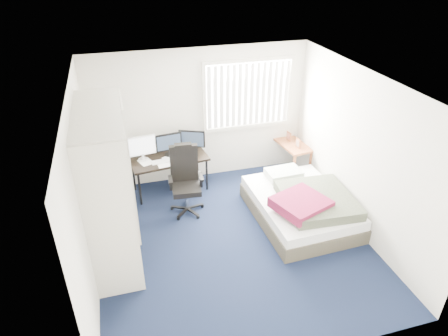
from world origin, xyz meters
TOP-DOWN VIEW (x-y plane):
  - ground at (0.00, 0.00)m, footprint 4.20×4.20m
  - room_shell at (0.00, 0.00)m, footprint 4.20×4.20m
  - window_assembly at (0.90, 2.04)m, footprint 1.72×0.09m
  - closet at (-1.67, 0.27)m, footprint 0.64×1.84m
  - desk at (-0.68, 1.76)m, footprint 1.43×0.80m
  - office_chair at (-0.51, 1.05)m, footprint 0.60×0.60m
  - footstool at (-0.27, 1.73)m, footprint 0.36×0.31m
  - nightstand at (1.75, 1.79)m, footprint 0.56×0.94m
  - bed at (1.26, 0.25)m, footprint 1.49×1.95m
  - pine_box at (-1.65, 0.22)m, footprint 0.46×0.37m

SIDE VIEW (x-z plane):
  - ground at x=0.00m, z-range 0.00..0.00m
  - pine_box at x=-1.65m, z-range 0.00..0.32m
  - footstool at x=-0.27m, z-range 0.07..0.33m
  - bed at x=1.26m, z-range -0.04..0.59m
  - office_chair at x=-0.51m, z-range -0.14..1.05m
  - nightstand at x=1.75m, z-range 0.15..0.94m
  - desk at x=-0.68m, z-range 0.15..1.28m
  - closet at x=-1.67m, z-range 0.24..2.46m
  - room_shell at x=0.00m, z-range -0.59..3.61m
  - window_assembly at x=0.90m, z-range 0.94..2.26m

